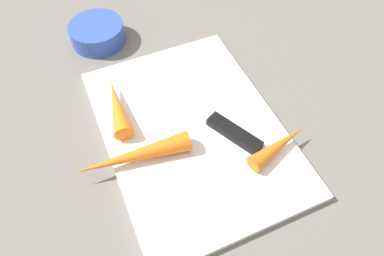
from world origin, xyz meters
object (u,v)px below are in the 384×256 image
knife (227,129)px  small_bowl (97,33)px  carrot_longest (132,156)px  carrot_medium (117,107)px  carrot_shortest (279,145)px  cutting_board (192,130)px

knife → small_bowl: 0.32m
carrot_longest → carrot_medium: same height
carrot_shortest → carrot_medium: (0.16, 0.19, 0.00)m
carrot_longest → cutting_board: bearing=-163.2°
knife → carrot_shortest: bearing=-165.6°
small_bowl → carrot_longest: bearing=175.5°
cutting_board → knife: 0.05m
carrot_longest → small_bowl: bearing=-89.6°
carrot_shortest → small_bowl: bearing=102.1°
knife → carrot_longest: 0.15m
carrot_longest → carrot_shortest: 0.21m
carrot_longest → carrot_shortest: size_ratio=1.61×
knife → carrot_shortest: (-0.06, -0.05, 0.01)m
knife → carrot_longest: size_ratio=1.13×
cutting_board → knife: size_ratio=1.92×
knife → carrot_shortest: carrot_shortest is taller
knife → carrot_medium: 0.17m
carrot_shortest → small_bowl: size_ratio=1.03×
knife → carrot_longest: carrot_longest is taller
carrot_longest → carrot_medium: bearing=-88.6°
cutting_board → small_bowl: small_bowl is taller
carrot_longest → carrot_shortest: bearing=166.7°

